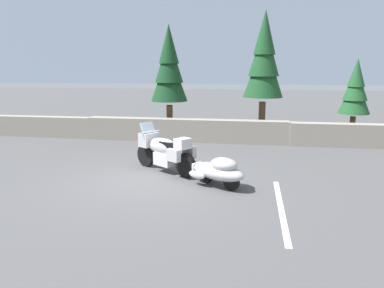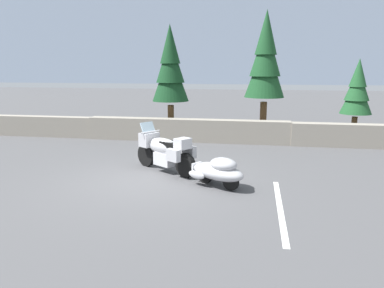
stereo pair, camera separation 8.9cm
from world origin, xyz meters
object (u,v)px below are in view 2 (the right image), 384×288
(car_shaped_trailer, at_px, (218,171))
(pine_tree_secondary, at_px, (357,89))
(pine_tree_tall, at_px, (265,59))
(touring_motorcycle, at_px, (165,150))
(pine_tree_far_right, at_px, (170,67))

(car_shaped_trailer, bearing_deg, pine_tree_secondary, 55.27)
(pine_tree_tall, height_order, pine_tree_secondary, pine_tree_tall)
(pine_tree_tall, bearing_deg, touring_motorcycle, -115.99)
(car_shaped_trailer, distance_m, pine_tree_far_right, 7.34)
(touring_motorcycle, distance_m, pine_tree_tall, 6.91)
(touring_motorcycle, height_order, pine_tree_far_right, pine_tree_far_right)
(pine_tree_tall, height_order, pine_tree_far_right, pine_tree_tall)
(touring_motorcycle, xyz_separation_m, pine_tree_far_right, (-1.04, 5.27, 2.27))
(pine_tree_secondary, bearing_deg, touring_motorcycle, -137.79)
(car_shaped_trailer, bearing_deg, pine_tree_far_right, 112.60)
(car_shaped_trailer, distance_m, pine_tree_tall, 7.51)
(pine_tree_far_right, bearing_deg, touring_motorcycle, -78.87)
(pine_tree_far_right, bearing_deg, car_shaped_trailer, -67.40)
(car_shaped_trailer, relative_size, pine_tree_tall, 0.39)
(touring_motorcycle, height_order, pine_tree_tall, pine_tree_tall)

